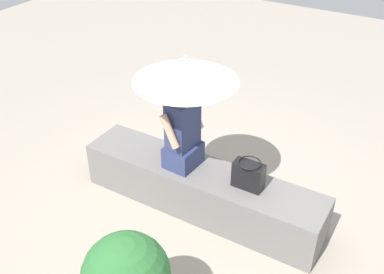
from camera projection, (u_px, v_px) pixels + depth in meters
The scene contains 5 objects.
ground_plane at pixel (201, 207), 4.60m from camera, with size 14.00×14.00×0.00m, color #9E9384.
stone_bench at pixel (201, 189), 4.47m from camera, with size 2.46×0.52×0.47m, color slate.
person_seated at pixel (183, 131), 4.21m from camera, with size 0.30×0.48×0.90m.
parasol at pixel (186, 70), 3.80m from camera, with size 0.92×0.92×1.17m.
handbag_black at pixel (248, 175), 4.07m from camera, with size 0.28×0.21×0.28m.
Camera 1 is at (1.69, -3.02, 3.12)m, focal length 42.32 mm.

